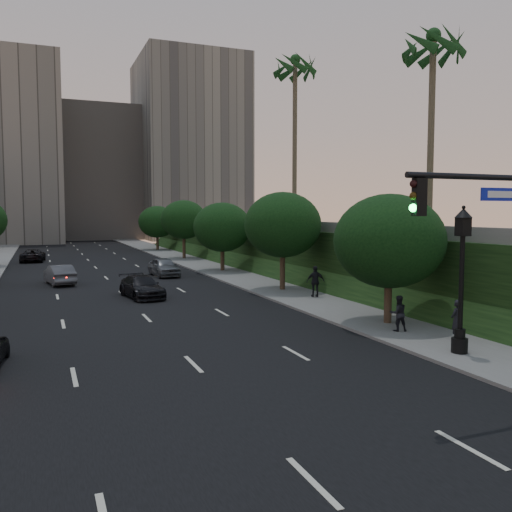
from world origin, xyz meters
name	(u,v)px	position (x,y,z in m)	size (l,w,h in m)	color
ground	(243,414)	(0.00, 0.00, 0.00)	(160.00, 160.00, 0.00)	black
road_surface	(109,281)	(0.00, 30.00, 0.01)	(16.00, 140.00, 0.02)	black
sidewalk_right	(233,275)	(10.25, 30.00, 0.07)	(4.50, 140.00, 0.15)	slate
embankment	(364,250)	(22.00, 28.00, 2.00)	(18.00, 90.00, 4.00)	black
parapet_wall	(278,224)	(13.50, 28.00, 4.35)	(0.35, 90.00, 0.70)	slate
office_block_mid	(96,175)	(6.00, 102.00, 13.00)	(22.00, 18.00, 26.00)	gray
office_block_right	(189,150)	(24.00, 96.00, 18.00)	(20.00, 22.00, 36.00)	gray
tree_right_a	(389,241)	(10.30, 8.00, 4.02)	(5.20, 5.20, 6.24)	#38281C
tree_right_b	(283,225)	(10.30, 20.00, 4.52)	(5.20, 5.20, 6.74)	#38281C
tree_right_c	(222,227)	(10.30, 33.00, 4.02)	(5.20, 5.20, 6.24)	#38281C
tree_right_d	(184,220)	(10.30, 47.00, 4.52)	(5.20, 5.20, 6.74)	#38281C
tree_right_e	(157,222)	(10.30, 62.00, 4.02)	(5.20, 5.20, 6.24)	#38281C
palm_mid	(433,47)	(17.50, 14.00, 15.32)	(3.20, 3.20, 13.00)	#4C4233
palm_far	(295,70)	(16.00, 30.00, 17.64)	(3.20, 3.20, 15.50)	#4C4233
street_lamp	(461,287)	(9.51, 2.39, 2.63)	(0.64, 0.64, 5.62)	black
sedan_mid_left	(59,275)	(-3.65, 29.30, 0.74)	(1.57, 4.49, 1.48)	#4C4D52
sedan_far_left	(33,255)	(-5.70, 50.00, 0.70)	(2.31, 5.00, 1.39)	black
sedan_near_right	(142,287)	(0.95, 20.78, 0.69)	(1.92, 4.73, 1.37)	black
sedan_far_right	(164,267)	(4.66, 31.58, 0.79)	(1.87, 4.65, 1.58)	#5A5E62
pedestrian_a	(456,320)	(10.68, 3.88, 1.00)	(0.62, 0.41, 1.70)	black
pedestrian_b	(398,313)	(9.64, 6.30, 0.94)	(0.77, 0.60, 1.58)	black
pedestrian_c	(315,281)	(10.81, 16.20, 1.11)	(1.13, 0.47, 1.92)	black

